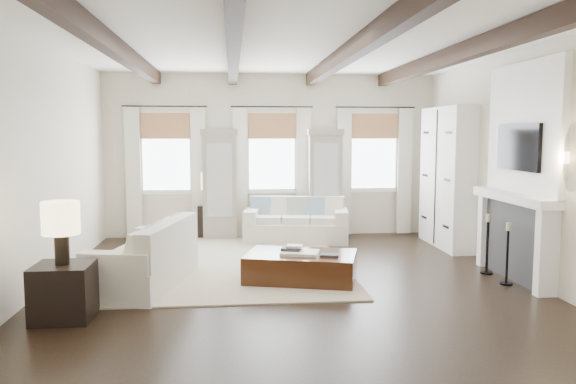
{
  "coord_description": "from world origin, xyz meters",
  "views": [
    {
      "loc": [
        -0.78,
        -7.35,
        2.04
      ],
      "look_at": [
        0.06,
        1.08,
        1.15
      ],
      "focal_mm": 35.0,
      "sensor_mm": 36.0,
      "label": 1
    }
  ],
  "objects": [
    {
      "name": "book_lower",
      "position": [
        0.02,
        0.23,
        0.45
      ],
      "size": [
        0.3,
        0.26,
        0.04
      ],
      "primitive_type": "cube",
      "rotation": [
        0.0,
        0.0,
        -0.27
      ],
      "color": "#262628",
      "rests_on": "tray"
    },
    {
      "name": "side_table_back",
      "position": [
        -1.25,
        3.71,
        0.32
      ],
      "size": [
        0.42,
        0.42,
        0.63
      ],
      "primitive_type": "cube",
      "color": "black",
      "rests_on": "ground"
    },
    {
      "name": "sofa_back",
      "position": [
        0.42,
        3.11,
        0.33
      ],
      "size": [
        2.04,
        1.16,
        0.82
      ],
      "color": "silver",
      "rests_on": "ground"
    },
    {
      "name": "area_rug",
      "position": [
        -0.82,
        1.59,
        0.01
      ],
      "size": [
        3.48,
        4.88,
        0.02
      ],
      "primitive_type": "cube",
      "color": "#B9AB91",
      "rests_on": "ground"
    },
    {
      "name": "ground",
      "position": [
        0.0,
        0.0,
        0.0
      ],
      "size": [
        7.5,
        7.5,
        0.0
      ],
      "primitive_type": "plane",
      "color": "black",
      "rests_on": "ground"
    },
    {
      "name": "book_upper",
      "position": [
        0.07,
        0.23,
        0.48
      ],
      "size": [
        0.26,
        0.22,
        0.03
      ],
      "primitive_type": "cube",
      "rotation": [
        0.0,
        0.0,
        -0.27
      ],
      "color": "beige",
      "rests_on": "book_lower"
    },
    {
      "name": "room_shell",
      "position": [
        0.75,
        0.9,
        1.89
      ],
      "size": [
        6.54,
        7.54,
        3.22
      ],
      "color": "beige",
      "rests_on": "ground"
    },
    {
      "name": "tray",
      "position": [
        0.13,
        0.16,
        0.41
      ],
      "size": [
        0.58,
        0.5,
        0.04
      ],
      "primitive_type": "cube",
      "rotation": [
        0.0,
        0.0,
        -0.27
      ],
      "color": "white",
      "rests_on": "ottoman"
    },
    {
      "name": "candlestick_far",
      "position": [
        2.9,
        0.35,
        0.36
      ],
      "size": [
        0.18,
        0.18,
        0.88
      ],
      "color": "black",
      "rests_on": "ground"
    },
    {
      "name": "lamp_front",
      "position": [
        -2.64,
        -1.13,
        1.08
      ],
      "size": [
        0.4,
        0.4,
        0.69
      ],
      "color": "black",
      "rests_on": "side_table_front"
    },
    {
      "name": "ottoman",
      "position": [
        0.15,
        0.2,
        0.19
      ],
      "size": [
        1.68,
        1.29,
        0.39
      ],
      "primitive_type": "cube",
      "rotation": [
        0.0,
        0.0,
        -0.27
      ],
      "color": "black",
      "rests_on": "ground"
    },
    {
      "name": "lamp_back",
      "position": [
        -1.25,
        3.71,
        1.07
      ],
      "size": [
        0.38,
        0.38,
        0.65
      ],
      "color": "black",
      "rests_on": "side_table_back"
    },
    {
      "name": "sofa_left",
      "position": [
        -1.91,
        0.19,
        0.35
      ],
      "size": [
        1.32,
        2.17,
        0.87
      ],
      "color": "silver",
      "rests_on": "ground"
    },
    {
      "name": "candlestick_near",
      "position": [
        2.9,
        -0.25,
        0.35
      ],
      "size": [
        0.17,
        0.17,
        0.85
      ],
      "color": "black",
      "rests_on": "ground"
    },
    {
      "name": "book_loose",
      "position": [
        0.51,
        -0.02,
        0.4
      ],
      "size": [
        0.28,
        0.24,
        0.03
      ],
      "primitive_type": "cube",
      "rotation": [
        0.0,
        0.0,
        -0.27
      ],
      "color": "#262628",
      "rests_on": "ottoman"
    },
    {
      "name": "side_table_front",
      "position": [
        -2.64,
        -1.13,
        0.31
      ],
      "size": [
        0.61,
        0.61,
        0.61
      ],
      "primitive_type": "cube",
      "color": "black",
      "rests_on": "ground"
    }
  ]
}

